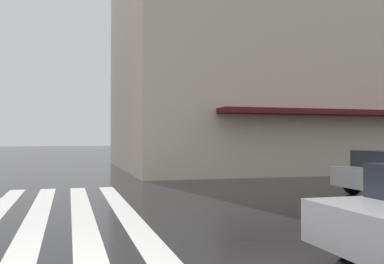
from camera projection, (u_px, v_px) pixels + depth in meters
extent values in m
cube|color=silver|center=(130.00, 218.00, 9.75)|extent=(13.00, 0.50, 0.01)
cube|color=silver|center=(84.00, 220.00, 9.48)|extent=(13.00, 0.50, 0.01)
cube|color=silver|center=(35.00, 223.00, 9.21)|extent=(13.00, 0.50, 0.01)
cube|color=beige|center=(291.00, 15.00, 28.52)|extent=(14.58, 21.86, 19.68)
cube|color=#591419|center=(373.00, 113.00, 20.82)|extent=(1.20, 15.30, 0.24)
cylinder|color=black|center=(351.00, 237.00, 6.47)|extent=(0.20, 0.62, 0.62)
cylinder|color=black|center=(353.00, 184.00, 14.01)|extent=(0.20, 0.62, 0.62)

